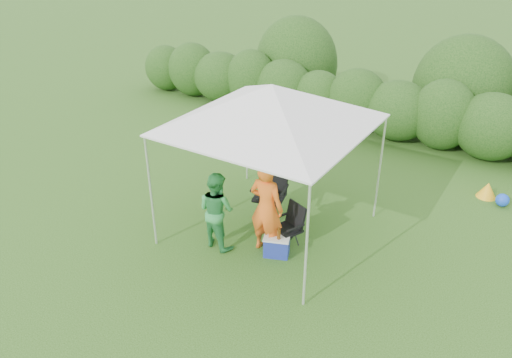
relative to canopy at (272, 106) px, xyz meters
The scene contains 10 objects.
ground 2.51m from the canopy, 90.00° to the right, with size 70.00×70.00×0.00m, color #35611F.
hedge 5.74m from the canopy, 88.96° to the left, with size 16.28×1.53×1.80m.
canopy is the anchor object (origin of this frame).
chair_right 2.10m from the canopy, 22.62° to the right, with size 0.61×0.59×0.81m.
chair_left 1.95m from the canopy, 119.15° to the left, with size 0.74×0.70×1.03m.
man 1.73m from the canopy, 65.02° to the right, with size 0.63×0.41×1.72m, color orange.
woman 2.04m from the canopy, 120.56° to the right, with size 0.70×0.54×1.44m, color green.
cooler 2.41m from the canopy, 50.59° to the right, with size 0.53×0.47×0.38m.
bottle 2.16m from the canopy, 49.22° to the right, with size 0.06×0.06×0.23m, color #592D0C.
lawn_toy 5.31m from the canopy, 46.05° to the left, with size 0.67×0.56×0.34m.
Camera 1 is at (4.02, -6.33, 5.27)m, focal length 35.00 mm.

